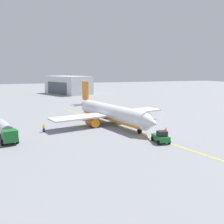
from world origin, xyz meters
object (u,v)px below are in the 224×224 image
Objects in this scene: pushback_tug at (161,137)px; refueling_worker at (44,128)px; fuel_tanker at (5,130)px; safety_cone_nose at (166,129)px; airplane at (111,113)px; safety_cone_wingtip at (141,137)px.

refueling_worker is (-15.13, -18.91, -0.19)m from pushback_tug.
fuel_tanker is 32.26m from safety_cone_nose.
airplane is 13.78m from safety_cone_nose.
safety_cone_wingtip is (14.49, 0.76, -2.32)m from airplane.
safety_cone_nose is at bearing 117.17° from safety_cone_wingtip.
refueling_worker is at bearing 114.47° from fuel_tanker.
pushback_tug is (11.82, 26.19, -0.72)m from fuel_tanker.
airplane reaches higher than refueling_worker.
fuel_tanker is 28.74m from pushback_tug.
fuel_tanker reaches higher than pushback_tug.
fuel_tanker reaches higher than safety_cone_nose.
airplane reaches higher than safety_cone_wingtip.
pushback_tug is 24.22m from refueling_worker.
safety_cone_nose is at bearing 81.97° from fuel_tanker.
airplane is 14.69m from safety_cone_wingtip.
airplane is 16.16m from refueling_worker.
airplane reaches higher than safety_cone_nose.
pushback_tug is at bearing 65.70° from fuel_tanker.
airplane is 23.87m from fuel_tanker.
refueling_worker is 25.85m from safety_cone_nose.
safety_cone_wingtip is (4.12, -8.03, 0.01)m from safety_cone_nose.
safety_cone_nose is (-7.32, 5.72, -0.65)m from pushback_tug.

